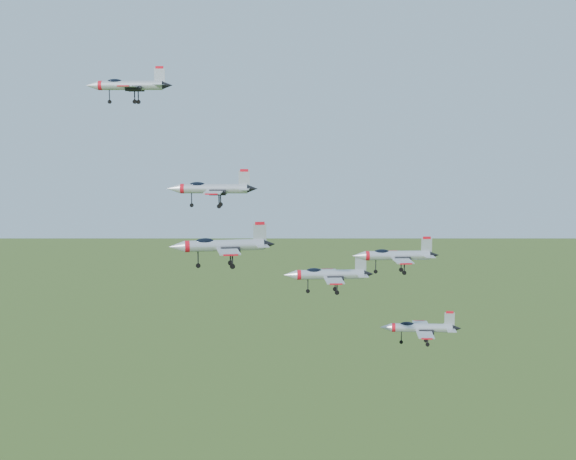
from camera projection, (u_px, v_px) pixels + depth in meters
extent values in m
cylinder|color=#ADB2BA|center=(130.00, 85.00, 103.16)|extent=(8.35, 3.59, 1.21)
cone|color=#ADB2BA|center=(92.00, 85.00, 103.39)|extent=(1.95, 1.64, 1.21)
cone|color=black|center=(168.00, 85.00, 102.95)|extent=(1.54, 1.36, 1.03)
ellipsoid|color=black|center=(115.00, 82.00, 103.19)|extent=(2.21, 1.43, 0.77)
cube|color=#ADB2BA|center=(127.00, 86.00, 100.61)|extent=(3.23, 4.53, 0.13)
cube|color=#ADB2BA|center=(137.00, 88.00, 105.76)|extent=(3.23, 4.53, 0.13)
cube|color=#ADB2BA|center=(160.00, 75.00, 102.82)|extent=(1.37, 0.51, 1.95)
cube|color=red|center=(159.00, 67.00, 102.67)|extent=(1.02, 0.42, 0.33)
cylinder|color=#ADB2BA|center=(214.00, 189.00, 101.12)|extent=(8.51, 3.38, 1.23)
cone|color=#ADB2BA|center=(174.00, 189.00, 101.18)|extent=(1.96, 1.62, 1.23)
cone|color=black|center=(252.00, 189.00, 101.05)|extent=(1.54, 1.35, 1.04)
ellipsoid|color=black|center=(197.00, 185.00, 101.08)|extent=(2.23, 1.39, 0.78)
cube|color=#ADB2BA|center=(213.00, 192.00, 98.53)|extent=(3.17, 4.57, 0.13)
cube|color=#ADB2BA|center=(217.00, 189.00, 103.76)|extent=(3.17, 4.57, 0.13)
cube|color=#ADB2BA|center=(244.00, 179.00, 100.89)|extent=(1.40, 0.48, 1.98)
cube|color=red|center=(244.00, 170.00, 100.74)|extent=(1.04, 0.40, 0.33)
cylinder|color=#ADB2BA|center=(224.00, 245.00, 86.19)|extent=(8.57, 1.86, 1.23)
cone|color=#ADB2BA|center=(177.00, 247.00, 85.32)|extent=(1.79, 1.35, 1.23)
cone|color=black|center=(269.00, 244.00, 87.04)|extent=(1.40, 1.14, 1.04)
ellipsoid|color=black|center=(205.00, 242.00, 85.77)|extent=(2.14, 1.04, 0.78)
cube|color=#ADB2BA|center=(229.00, 252.00, 83.68)|extent=(2.48, 4.31, 0.13)
cube|color=#ADB2BA|center=(224.00, 244.00, 88.84)|extent=(2.48, 4.31, 0.13)
cube|color=#ADB2BA|center=(260.00, 233.00, 86.68)|extent=(1.42, 0.22, 1.98)
cube|color=red|center=(260.00, 223.00, 86.53)|extent=(1.05, 0.21, 0.33)
cylinder|color=#ADB2BA|center=(330.00, 274.00, 114.90)|extent=(9.73, 3.19, 1.39)
cone|color=#ADB2BA|center=(290.00, 275.00, 114.56)|extent=(2.16, 1.73, 1.39)
cone|color=black|center=(369.00, 274.00, 115.22)|extent=(1.70, 1.45, 1.18)
ellipsoid|color=black|center=(314.00, 271.00, 114.69)|extent=(2.50, 1.43, 0.88)
cube|color=#ADB2BA|center=(334.00, 280.00, 111.98)|extent=(3.31, 5.09, 0.15)
cube|color=#ADB2BA|center=(329.00, 272.00, 117.91)|extent=(3.31, 5.09, 0.15)
cube|color=#ADB2BA|center=(361.00, 264.00, 114.95)|extent=(1.60, 0.43, 2.25)
cube|color=red|center=(361.00, 256.00, 114.79)|extent=(1.19, 0.37, 0.37)
cylinder|color=#ADB2BA|center=(397.00, 255.00, 95.30)|extent=(7.78, 2.55, 1.11)
cone|color=#ADB2BA|center=(359.00, 256.00, 95.03)|extent=(1.72, 1.39, 1.11)
cone|color=black|center=(434.00, 255.00, 95.55)|extent=(1.36, 1.16, 0.95)
ellipsoid|color=black|center=(382.00, 252.00, 95.13)|extent=(2.00, 1.14, 0.71)
cube|color=#ADB2BA|center=(403.00, 261.00, 92.97)|extent=(2.65, 4.07, 0.12)
cube|color=#ADB2BA|center=(395.00, 254.00, 97.71)|extent=(2.65, 4.07, 0.12)
cube|color=#ADB2BA|center=(427.00, 246.00, 95.34)|extent=(1.28, 0.34, 1.80)
cube|color=red|center=(427.00, 238.00, 95.21)|extent=(0.95, 0.30, 0.30)
cylinder|color=#ADB2BA|center=(422.00, 328.00, 104.67)|extent=(7.84, 3.44, 1.14)
cone|color=#ADB2BA|center=(385.00, 327.00, 104.93)|extent=(1.84, 1.55, 1.14)
cone|color=black|center=(457.00, 328.00, 104.43)|extent=(1.46, 1.29, 0.96)
ellipsoid|color=black|center=(407.00, 324.00, 104.72)|extent=(2.08, 1.35, 0.72)
cube|color=#ADB2BA|center=(425.00, 335.00, 102.28)|extent=(3.07, 4.27, 0.12)
cube|color=#ADB2BA|center=(421.00, 325.00, 107.11)|extent=(3.07, 4.27, 0.12)
cube|color=#ADB2BA|center=(450.00, 319.00, 104.32)|extent=(1.28, 0.49, 1.83)
cube|color=red|center=(450.00, 312.00, 104.18)|extent=(0.95, 0.40, 0.31)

